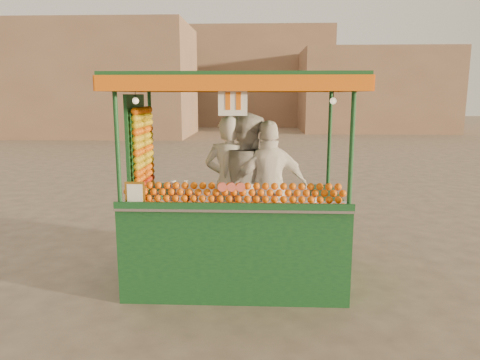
{
  "coord_description": "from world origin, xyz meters",
  "views": [
    {
      "loc": [
        -0.18,
        -5.15,
        2.24
      ],
      "look_at": [
        -0.4,
        0.1,
        1.24
      ],
      "focal_mm": 33.61,
      "sensor_mm": 36.0,
      "label": 1
    }
  ],
  "objects_px": {
    "juice_cart": "(230,218)",
    "vendor_right": "(270,189)",
    "vendor_middle": "(246,183)",
    "vendor_left": "(230,184)"
  },
  "relations": [
    {
      "from": "juice_cart",
      "to": "vendor_right",
      "type": "height_order",
      "value": "juice_cart"
    },
    {
      "from": "juice_cart",
      "to": "vendor_middle",
      "type": "relative_size",
      "value": 1.56
    },
    {
      "from": "juice_cart",
      "to": "vendor_middle",
      "type": "bearing_deg",
      "value": 64.49
    },
    {
      "from": "vendor_left",
      "to": "vendor_middle",
      "type": "relative_size",
      "value": 0.98
    },
    {
      "from": "vendor_left",
      "to": "vendor_right",
      "type": "distance_m",
      "value": 0.52
    },
    {
      "from": "vendor_right",
      "to": "vendor_middle",
      "type": "bearing_deg",
      "value": -41.46
    },
    {
      "from": "juice_cart",
      "to": "vendor_right",
      "type": "bearing_deg",
      "value": 26.48
    },
    {
      "from": "vendor_middle",
      "to": "vendor_left",
      "type": "bearing_deg",
      "value": 44.91
    },
    {
      "from": "juice_cart",
      "to": "vendor_middle",
      "type": "distance_m",
      "value": 0.55
    },
    {
      "from": "juice_cart",
      "to": "vendor_right",
      "type": "xyz_separation_m",
      "value": [
        0.47,
        0.23,
        0.31
      ]
    }
  ]
}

